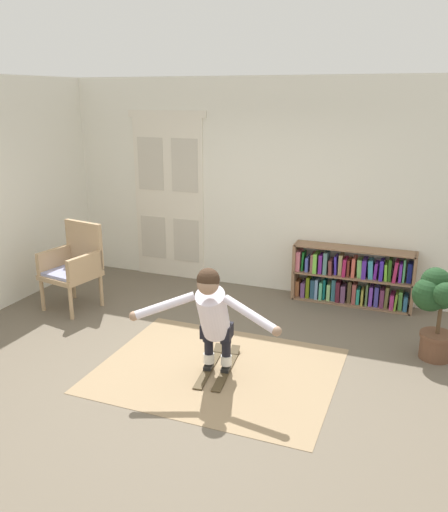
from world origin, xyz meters
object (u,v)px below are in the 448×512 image
(wicker_chair, at_px, (74,264))
(potted_plant, at_px, (435,306))
(person_skier, at_px, (213,313))
(bookshelf, at_px, (351,278))
(skis_pair, at_px, (218,367))

(wicker_chair, distance_m, potted_plant, 4.33)
(person_skier, bearing_deg, potted_plant, 32.97)
(bookshelf, distance_m, person_skier, 2.67)
(wicker_chair, distance_m, person_skier, 2.60)
(bookshelf, relative_size, skis_pair, 1.74)
(bookshelf, bearing_deg, skis_pair, -113.09)
(bookshelf, height_order, wicker_chair, wicker_chair)
(bookshelf, height_order, person_skier, person_skier)
(person_skier, bearing_deg, skis_pair, 97.15)
(potted_plant, bearing_deg, person_skier, -147.03)
(bookshelf, bearing_deg, potted_plant, -49.49)
(potted_plant, distance_m, person_skier, 2.34)
(bookshelf, relative_size, potted_plant, 1.62)
(potted_plant, bearing_deg, skis_pair, -151.72)
(bookshelf, distance_m, skis_pair, 2.49)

